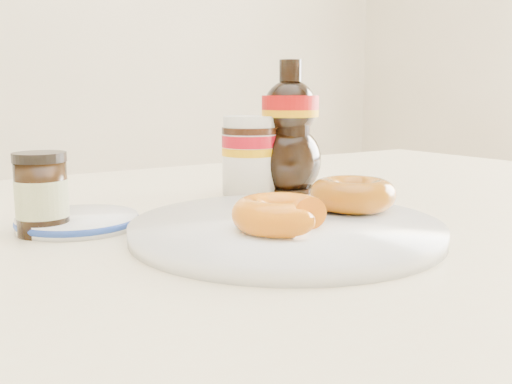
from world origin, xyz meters
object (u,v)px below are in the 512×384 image
plate (286,228)px  donut_whole (353,194)px  donut_bitten (280,214)px  syrup_bottle (290,127)px  blue_rim_saucer (78,221)px  nutella_jar (249,152)px  dark_jar (42,195)px  dining_table (268,290)px

plate → donut_whole: (0.09, 0.01, 0.02)m
donut_bitten → syrup_bottle: syrup_bottle is taller
blue_rim_saucer → plate: bearing=-43.9°
plate → donut_whole: donut_whole is taller
plate → nutella_jar: nutella_jar is taller
plate → donut_bitten: size_ratio=3.47×
donut_bitten → syrup_bottle: 0.29m
donut_bitten → syrup_bottle: size_ratio=0.48×
syrup_bottle → nutella_jar: bearing=157.9°
syrup_bottle → dark_jar: bearing=-169.8°
plate → donut_whole: bearing=5.1°
dining_table → donut_bitten: 0.17m
blue_rim_saucer → dark_jar: bearing=-161.9°
dining_table → donut_whole: bearing=-52.1°
nutella_jar → dark_jar: bearing=-164.1°
syrup_bottle → blue_rim_saucer: bearing=-170.8°
dark_jar → donut_bitten: bearing=-44.8°
dining_table → donut_bitten: donut_bitten is taller
donut_bitten → nutella_jar: bearing=85.9°
dining_table → dark_jar: 0.26m
dining_table → blue_rim_saucer: (-0.19, 0.07, 0.09)m
donut_bitten → dark_jar: (-0.16, 0.16, 0.01)m
plate → syrup_bottle: syrup_bottle is taller
donut_bitten → blue_rim_saucer: (-0.12, 0.17, -0.02)m
plate → syrup_bottle: 0.26m
blue_rim_saucer → nutella_jar: bearing=15.5°
donut_whole → nutella_jar: bearing=87.8°
dining_table → syrup_bottle: 0.24m
plate → dining_table: bearing=65.5°
nutella_jar → syrup_bottle: bearing=-22.1°
donut_bitten → dark_jar: size_ratio=1.07×
dining_table → nutella_jar: nutella_jar is taller
nutella_jar → dark_jar: (-0.29, -0.08, -0.02)m
dining_table → plate: 0.13m
donut_whole → syrup_bottle: 0.20m
dining_table → nutella_jar: bearing=64.9°
donut_bitten → blue_rim_saucer: donut_bitten is taller
nutella_jar → blue_rim_saucer: bearing=-164.5°
dining_table → donut_whole: donut_whole is taller
dark_jar → blue_rim_saucer: bearing=18.1°
nutella_jar → dark_jar: nutella_jar is taller
plate → donut_bitten: 0.04m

